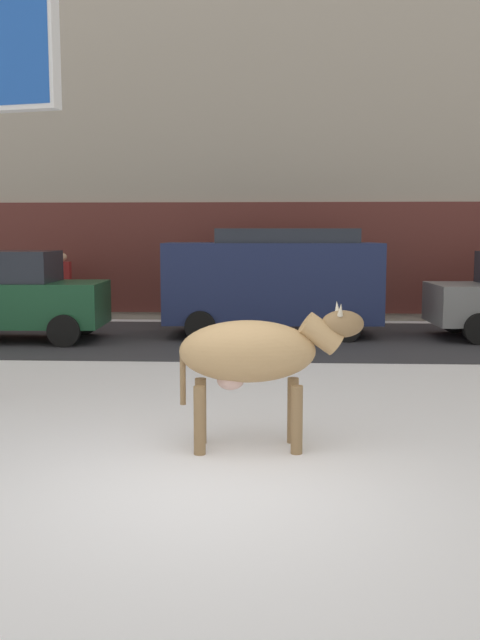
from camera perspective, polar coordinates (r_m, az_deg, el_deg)
ground_plane at (r=6.46m, az=-3.09°, el=-13.20°), size 120.00×120.00×0.00m
road_strip at (r=15.16m, az=0.42°, el=-1.49°), size 60.00×5.60×0.01m
building_facade at (r=21.72m, az=1.19°, el=18.22°), size 44.00×6.10×13.00m
cow_tan at (r=7.33m, az=1.16°, el=-2.72°), size 1.92×0.70×1.54m
car_darkgreen_hatchback at (r=15.54m, az=-17.30°, el=1.82°), size 3.56×2.03×1.86m
car_navy_van at (r=15.58m, az=2.63°, el=3.30°), size 4.67×2.26×2.32m
pedestrian_near_billboard at (r=18.45m, az=-13.85°, el=2.54°), size 0.36×0.24×1.73m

